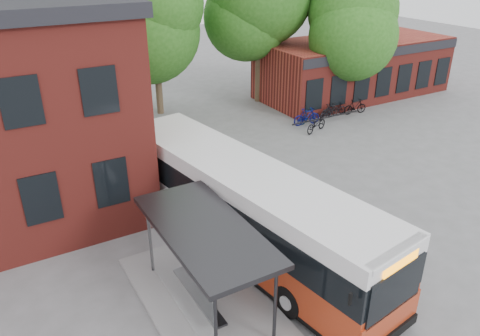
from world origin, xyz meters
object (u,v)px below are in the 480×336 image
bus_shelter (206,267)px  bicycle_5 (330,110)px  bicycle_4 (326,112)px  bicycle_6 (335,109)px  bicycle_2 (316,124)px  bicycle_1 (307,117)px  city_bus (243,208)px  bicycle_3 (308,116)px  bicycle_7 (355,107)px

bus_shelter → bicycle_5: bearing=38.6°
bus_shelter → bicycle_5: size_ratio=4.56×
bicycle_4 → bicycle_6: (1.01, 0.27, 0.01)m
bicycle_2 → bicycle_5: bicycle_2 is taller
bicycle_1 → bicycle_6: bearing=-71.2°
city_bus → bicycle_2: city_bus is taller
bicycle_4 → bicycle_5: size_ratio=0.99×
city_bus → bicycle_4: size_ratio=8.44×
city_bus → bicycle_3: size_ratio=8.33×
bicycle_2 → bicycle_3: size_ratio=1.22×
bicycle_7 → bicycle_6: bearing=76.3°
city_bus → bicycle_7: size_ratio=7.70×
city_bus → bicycle_1: 13.53m
bicycle_1 → bicycle_6: (2.81, 0.60, -0.13)m
bicycle_6 → bicycle_1: bearing=110.4°
bicycle_2 → bicycle_7: size_ratio=1.13×
bicycle_4 → bicycle_7: (2.24, -0.26, 0.10)m
bus_shelter → bicycle_2: 15.93m
city_bus → bus_shelter: bearing=-148.1°
bicycle_2 → bicycle_5: (2.44, 1.63, -0.03)m
bicycle_2 → bicycle_1: bearing=-29.6°
city_bus → bicycle_5: bearing=29.7°
bicycle_1 → bicycle_7: size_ratio=1.09×
bicycle_2 → bicycle_4: 2.56m
bicycle_5 → bus_shelter: bearing=124.7°
bicycle_6 → bicycle_7: (1.23, -0.53, 0.09)m
bicycle_2 → bicycle_6: (3.04, 1.82, -0.08)m
city_bus → bicycle_4: 15.12m
bicycle_2 → bicycle_3: (0.50, 1.42, -0.03)m
bicycle_1 → bicycle_4: size_ratio=1.19×
bicycle_1 → bicycle_7: (4.04, 0.07, -0.04)m
bicycle_2 → bicycle_4: size_ratio=1.24×
bicycle_4 → bicycle_1: bearing=77.8°
bus_shelter → city_bus: city_bus is taller
bicycle_1 → bicycle_5: bearing=-72.9°
city_bus → bicycle_3: bearing=34.0°
bicycle_3 → bus_shelter: bearing=120.7°
bicycle_5 → bicycle_7: 1.86m
bicycle_6 → city_bus: bearing=135.8°
bus_shelter → city_bus: size_ratio=0.55×
bus_shelter → bicycle_5: bus_shelter is taller
bicycle_2 → bicycle_4: bicycle_2 is taller
bicycle_4 → bicycle_2: bearing=104.9°
bicycle_2 → bicycle_3: bicycle_2 is taller
bus_shelter → bicycle_2: bus_shelter is taller
bus_shelter → bicycle_4: (14.30, 11.66, -1.05)m
bicycle_6 → bicycle_3: bearing=107.5°
bicycle_4 → bicycle_5: (0.41, 0.07, 0.06)m
bicycle_4 → bicycle_5: bicycle_5 is taller
bus_shelter → bicycle_1: bus_shelter is taller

